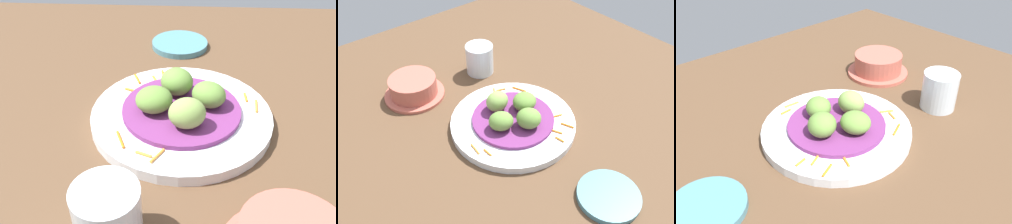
# 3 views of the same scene
# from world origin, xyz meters

# --- Properties ---
(table_surface) EXTENTS (1.10, 1.10, 0.02)m
(table_surface) POSITION_xyz_m (0.00, 0.00, 0.01)
(table_surface) COLOR brown
(table_surface) RESTS_ON ground
(main_plate) EXTENTS (0.28, 0.28, 0.02)m
(main_plate) POSITION_xyz_m (0.05, -0.05, 0.03)
(main_plate) COLOR silver
(main_plate) RESTS_ON table_surface
(cabbage_bed) EXTENTS (0.18, 0.18, 0.01)m
(cabbage_bed) POSITION_xyz_m (0.05, -0.05, 0.04)
(cabbage_bed) COLOR #702D6B
(cabbage_bed) RESTS_ON main_plate
(carrot_garnish) EXTENTS (0.24, 0.22, 0.00)m
(carrot_garnish) POSITION_xyz_m (0.05, -0.03, 0.04)
(carrot_garnish) COLOR orange
(carrot_garnish) RESTS_ON main_plate
(guac_scoop_left) EXTENTS (0.05, 0.06, 0.05)m
(guac_scoop_left) POSITION_xyz_m (0.00, -0.06, 0.07)
(guac_scoop_left) COLOR #84A851
(guac_scoop_left) RESTS_ON cabbage_bed
(guac_scoop_center) EXTENTS (0.07, 0.07, 0.04)m
(guac_scoop_center) POSITION_xyz_m (0.05, -0.09, 0.06)
(guac_scoop_center) COLOR olive
(guac_scoop_center) RESTS_ON cabbage_bed
(guac_scoop_right) EXTENTS (0.07, 0.07, 0.04)m
(guac_scoop_right) POSITION_xyz_m (0.09, -0.04, 0.07)
(guac_scoop_right) COLOR olive
(guac_scoop_right) RESTS_ON cabbage_bed
(guac_scoop_back) EXTENTS (0.07, 0.07, 0.04)m
(guac_scoop_back) POSITION_xyz_m (0.04, -0.01, 0.06)
(guac_scoop_back) COLOR olive
(guac_scoop_back) RESTS_ON cabbage_bed
(side_plate_small) EXTENTS (0.12, 0.12, 0.01)m
(side_plate_small) POSITION_xyz_m (0.31, -0.04, 0.03)
(side_plate_small) COLOR teal
(side_plate_small) RESTS_ON table_surface
(terracotta_bowl) EXTENTS (0.15, 0.15, 0.05)m
(terracotta_bowl) POSITION_xyz_m (-0.19, -0.17, 0.04)
(terracotta_bowl) COLOR #B75B4C
(terracotta_bowl) RESTS_ON table_surface
(water_glass) EXTENTS (0.07, 0.07, 0.08)m
(water_glass) POSITION_xyz_m (-0.18, 0.02, 0.06)
(water_glass) COLOR silver
(water_glass) RESTS_ON table_surface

